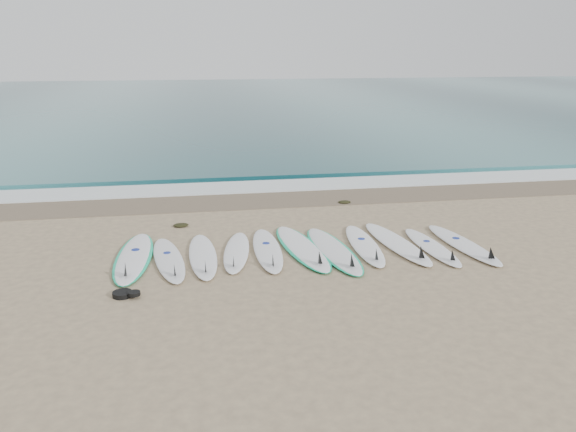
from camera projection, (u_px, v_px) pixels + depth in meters
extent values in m
plane|color=#988262|center=(302.00, 253.00, 11.13)|extent=(120.00, 120.00, 0.00)
cube|color=#255E64|center=(219.00, 101.00, 41.79)|extent=(120.00, 55.00, 0.03)
cube|color=brown|center=(273.00, 199.00, 15.00)|extent=(120.00, 1.80, 0.01)
cube|color=silver|center=(266.00, 186.00, 16.32)|extent=(120.00, 1.40, 0.04)
cube|color=#255E64|center=(260.00, 174.00, 17.72)|extent=(120.00, 1.00, 0.10)
ellipsoid|color=white|center=(134.00, 257.00, 10.79)|extent=(0.69, 2.82, 0.09)
ellipsoid|color=#0FC98B|center=(134.00, 257.00, 10.79)|extent=(0.78, 2.84, 0.06)
cone|color=black|center=(125.00, 269.00, 9.77)|extent=(0.25, 0.31, 0.30)
cylinder|color=navy|center=(135.00, 250.00, 11.03)|extent=(0.17, 0.17, 0.01)
ellipsoid|color=white|center=(169.00, 259.00, 10.69)|extent=(0.90, 2.55, 0.08)
cone|color=black|center=(175.00, 269.00, 9.81)|extent=(0.25, 0.30, 0.27)
cylinder|color=navy|center=(167.00, 253.00, 10.89)|extent=(0.16, 0.16, 0.01)
ellipsoid|color=white|center=(203.00, 255.00, 10.87)|extent=(0.62, 2.56, 0.08)
cone|color=black|center=(205.00, 266.00, 9.96)|extent=(0.22, 0.28, 0.27)
ellipsoid|color=white|center=(237.00, 251.00, 11.09)|extent=(0.81, 2.39, 0.08)
cone|color=black|center=(234.00, 261.00, 10.23)|extent=(0.23, 0.28, 0.25)
ellipsoid|color=white|center=(267.00, 249.00, 11.19)|extent=(0.60, 2.60, 0.08)
cone|color=black|center=(273.00, 259.00, 10.25)|extent=(0.22, 0.28, 0.28)
cylinder|color=navy|center=(266.00, 243.00, 11.42)|extent=(0.15, 0.15, 0.01)
ellipsoid|color=white|center=(302.00, 247.00, 11.30)|extent=(0.96, 2.87, 0.09)
ellipsoid|color=#0FC98B|center=(302.00, 247.00, 11.30)|extent=(1.06, 2.91, 0.07)
cone|color=black|center=(320.00, 257.00, 10.31)|extent=(0.28, 0.33, 0.30)
ellipsoid|color=silver|center=(333.00, 250.00, 11.17)|extent=(0.83, 2.83, 0.09)
ellipsoid|color=#0FC98B|center=(333.00, 250.00, 11.17)|extent=(0.93, 2.86, 0.06)
cone|color=black|center=(352.00, 260.00, 10.18)|extent=(0.26, 0.32, 0.30)
ellipsoid|color=white|center=(364.00, 245.00, 11.46)|extent=(0.67, 2.58, 0.08)
cone|color=black|center=(376.00, 254.00, 10.52)|extent=(0.23, 0.28, 0.27)
cylinder|color=navy|center=(361.00, 239.00, 11.68)|extent=(0.16, 0.16, 0.01)
ellipsoid|color=white|center=(396.00, 243.00, 11.55)|extent=(0.90, 2.81, 0.09)
cone|color=black|center=(421.00, 252.00, 10.58)|extent=(0.27, 0.32, 0.29)
ellipsoid|color=white|center=(431.00, 247.00, 11.36)|extent=(0.59, 2.37, 0.08)
cone|color=black|center=(452.00, 255.00, 10.51)|extent=(0.21, 0.26, 0.25)
cylinder|color=navy|center=(427.00, 241.00, 11.56)|extent=(0.14, 0.14, 0.01)
ellipsoid|color=white|center=(462.00, 244.00, 11.49)|extent=(0.80, 2.64, 0.08)
cone|color=black|center=(491.00, 253.00, 10.57)|extent=(0.25, 0.30, 0.28)
cylinder|color=navy|center=(456.00, 238.00, 11.71)|extent=(0.16, 0.16, 0.01)
ellipsoid|color=black|center=(181.00, 225.00, 12.74)|extent=(0.35, 0.27, 0.07)
ellipsoid|color=black|center=(344.00, 202.00, 14.63)|extent=(0.33, 0.26, 0.06)
cylinder|color=black|center=(122.00, 294.00, 9.19)|extent=(0.32, 0.32, 0.08)
cylinder|color=black|center=(134.00, 293.00, 9.11)|extent=(0.20, 0.20, 0.06)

